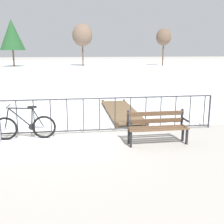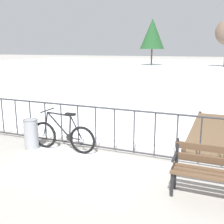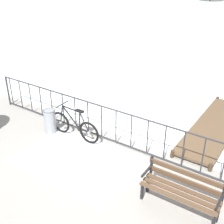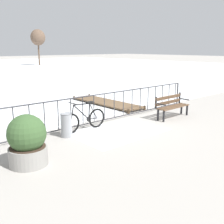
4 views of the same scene
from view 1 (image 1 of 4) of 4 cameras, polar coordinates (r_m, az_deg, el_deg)
ground_plane at (r=8.49m, az=-9.04°, el=-4.37°), size 160.00×160.00×0.00m
frozen_pond at (r=36.60m, az=-8.75°, el=8.81°), size 80.00×56.00×0.03m
snow_patch at (r=7.37m, az=-12.50°, el=-7.17°), size 2.96×2.05×0.01m
railing_fence at (r=8.35m, az=-9.17°, el=-0.69°), size 9.06×0.06×1.07m
bicycle_near_railing at (r=8.14m, az=-17.42°, el=-2.87°), size 1.71×0.52×0.97m
park_bench at (r=7.52m, az=9.20°, el=-2.57°), size 1.60×0.49×0.89m
wooden_dock at (r=10.87m, az=1.89°, el=0.23°), size 1.10×4.12×0.20m
tree_far_west at (r=42.08m, az=-19.86°, el=14.67°), size 3.42×3.42×6.46m
tree_west_mid at (r=42.42m, az=10.55°, el=14.85°), size 2.20×2.20×5.38m
tree_centre at (r=41.44m, az=-6.10°, el=15.40°), size 2.90×2.90×6.00m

